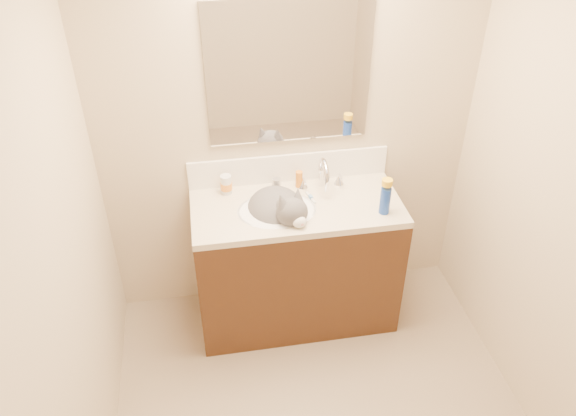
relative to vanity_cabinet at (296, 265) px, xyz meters
name	(u,v)px	position (x,y,z in m)	size (l,w,h in m)	color
room_shell	(347,214)	(0.00, -0.97, 1.08)	(2.24, 2.54, 2.52)	#C2AE90
vanity_cabinet	(296,265)	(0.00, 0.00, 0.00)	(1.20, 0.55, 0.82)	#3C2110
counter_slab	(297,208)	(0.00, 0.00, 0.43)	(1.20, 0.55, 0.04)	beige
basin	(277,220)	(-0.12, -0.03, 0.38)	(0.45, 0.36, 0.14)	white
faucet	(323,177)	(0.18, 0.14, 0.54)	(0.28, 0.20, 0.21)	silver
cat	(279,211)	(-0.11, -0.02, 0.43)	(0.47, 0.50, 0.35)	#4C4A4C
backsplash	(289,168)	(0.00, 0.26, 0.54)	(1.20, 0.02, 0.18)	white
mirror	(289,74)	(0.00, 0.26, 1.13)	(0.90, 0.02, 0.80)	white
pill_bottle	(226,184)	(-0.38, 0.19, 0.51)	(0.06, 0.06, 0.12)	silver
pill_label	(226,186)	(-0.38, 0.19, 0.50)	(0.07, 0.07, 0.04)	orange
silver_jar	(276,183)	(-0.09, 0.20, 0.48)	(0.05, 0.05, 0.06)	#B7B7BC
amber_bottle	(299,179)	(0.05, 0.19, 0.50)	(0.04, 0.04, 0.10)	orange
toothbrush	(311,198)	(0.09, 0.05, 0.45)	(0.01, 0.12, 0.01)	silver
toothbrush_head	(311,197)	(0.09, 0.05, 0.46)	(0.02, 0.03, 0.02)	#5F90CB
spray_can	(385,201)	(0.46, -0.15, 0.53)	(0.06, 0.06, 0.16)	#173AA3
spray_cap	(387,182)	(0.46, -0.15, 0.65)	(0.06, 0.06, 0.04)	yellow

